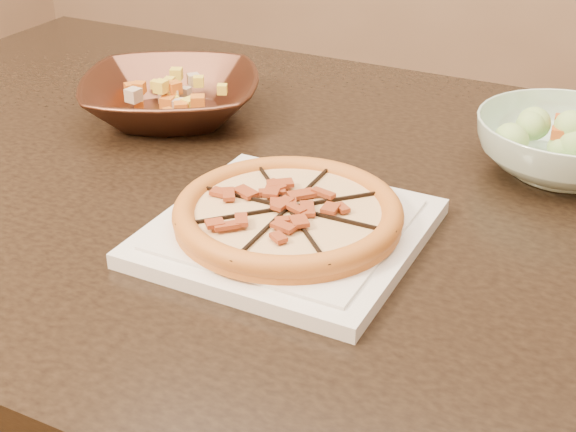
{
  "coord_description": "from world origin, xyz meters",
  "views": [
    {
      "loc": [
        0.2,
        -1.01,
        1.22
      ],
      "look_at": [
        -0.07,
        -0.27,
        0.78
      ],
      "focal_mm": 50.0,
      "sensor_mm": 36.0,
      "label": 1
    }
  ],
  "objects_px": {
    "pizza": "(288,213)",
    "salad_bowl": "(565,146)",
    "plate": "(288,231)",
    "dining_table": "(266,234)",
    "bronze_bowl": "(171,98)"
  },
  "relations": [
    {
      "from": "dining_table",
      "to": "plate",
      "type": "distance_m",
      "value": 0.2
    },
    {
      "from": "bronze_bowl",
      "to": "salad_bowl",
      "type": "relative_size",
      "value": 1.14
    },
    {
      "from": "plate",
      "to": "pizza",
      "type": "bearing_deg",
      "value": 153.2
    },
    {
      "from": "plate",
      "to": "pizza",
      "type": "height_order",
      "value": "pizza"
    },
    {
      "from": "dining_table",
      "to": "bronze_bowl",
      "type": "distance_m",
      "value": 0.28
    },
    {
      "from": "salad_bowl",
      "to": "dining_table",
      "type": "bearing_deg",
      "value": -158.69
    },
    {
      "from": "pizza",
      "to": "salad_bowl",
      "type": "height_order",
      "value": "salad_bowl"
    },
    {
      "from": "plate",
      "to": "pizza",
      "type": "distance_m",
      "value": 0.02
    },
    {
      "from": "plate",
      "to": "bronze_bowl",
      "type": "bearing_deg",
      "value": 135.8
    },
    {
      "from": "pizza",
      "to": "bronze_bowl",
      "type": "xyz_separation_m",
      "value": [
        -0.29,
        0.28,
        -0.0
      ]
    },
    {
      "from": "dining_table",
      "to": "pizza",
      "type": "bearing_deg",
      "value": -59.9
    },
    {
      "from": "plate",
      "to": "pizza",
      "type": "relative_size",
      "value": 1.24
    },
    {
      "from": "pizza",
      "to": "salad_bowl",
      "type": "distance_m",
      "value": 0.4
    },
    {
      "from": "dining_table",
      "to": "plate",
      "type": "height_order",
      "value": "plate"
    },
    {
      "from": "plate",
      "to": "salad_bowl",
      "type": "xyz_separation_m",
      "value": [
        0.28,
        0.29,
        0.03
      ]
    }
  ]
}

